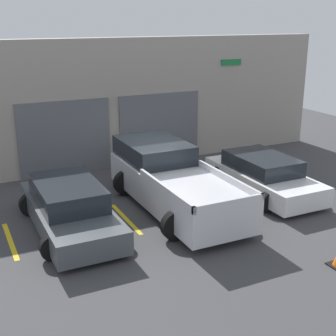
# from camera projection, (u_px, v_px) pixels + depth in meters

# --- Properties ---
(ground_plane) EXTENTS (28.00, 28.00, 0.00)m
(ground_plane) POSITION_uv_depth(u_px,v_px,m) (154.00, 192.00, 14.70)
(ground_plane) COLOR #3D3D3F
(shophouse_building) EXTENTS (16.92, 0.68, 4.59)m
(shophouse_building) POSITION_uv_depth(u_px,v_px,m) (116.00, 104.00, 16.82)
(shophouse_building) COLOR #9E9389
(shophouse_building) RESTS_ON ground
(pickup_truck) EXTENTS (2.48, 5.52, 1.67)m
(pickup_truck) POSITION_uv_depth(u_px,v_px,m) (171.00, 180.00, 13.41)
(pickup_truck) COLOR silver
(pickup_truck) RESTS_ON ground
(sedan_white) EXTENTS (2.11, 4.20, 1.19)m
(sedan_white) POSITION_uv_depth(u_px,v_px,m) (263.00, 176.00, 14.52)
(sedan_white) COLOR white
(sedan_white) RESTS_ON ground
(sedan_side) EXTENTS (2.13, 4.49, 1.25)m
(sedan_side) POSITION_uv_depth(u_px,v_px,m) (69.00, 208.00, 11.99)
(sedan_side) COLOR #474C51
(sedan_side) RESTS_ON ground
(parking_stripe_far_left) EXTENTS (0.12, 2.20, 0.01)m
(parking_stripe_far_left) POSITION_uv_depth(u_px,v_px,m) (10.00, 241.00, 11.51)
(parking_stripe_far_left) COLOR gold
(parking_stripe_far_left) RESTS_ON ground
(parking_stripe_left) EXTENTS (0.12, 2.20, 0.01)m
(parking_stripe_left) POSITION_uv_depth(u_px,v_px,m) (126.00, 219.00, 12.77)
(parking_stripe_left) COLOR gold
(parking_stripe_left) RESTS_ON ground
(parking_stripe_centre) EXTENTS (0.12, 2.20, 0.01)m
(parking_stripe_centre) POSITION_uv_depth(u_px,v_px,m) (221.00, 200.00, 14.03)
(parking_stripe_centre) COLOR gold
(parking_stripe_centre) RESTS_ON ground
(parking_stripe_right) EXTENTS (0.12, 2.20, 0.01)m
(parking_stripe_right) POSITION_uv_depth(u_px,v_px,m) (300.00, 185.00, 15.30)
(parking_stripe_right) COLOR gold
(parking_stripe_right) RESTS_ON ground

